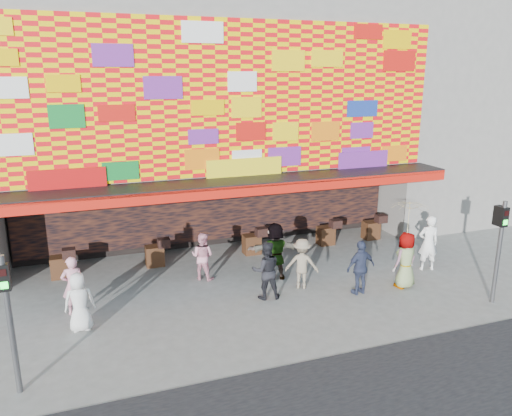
% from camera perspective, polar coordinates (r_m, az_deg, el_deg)
% --- Properties ---
extents(ground, '(90.00, 90.00, 0.00)m').
position_cam_1_polar(ground, '(14.00, 1.88, -11.89)').
color(ground, slate).
rests_on(ground, ground).
extents(shop_building, '(15.20, 9.40, 10.00)m').
position_cam_1_polar(shop_building, '(20.31, -6.65, 11.90)').
color(shop_building, gray).
rests_on(shop_building, ground).
extents(neighbor_right, '(11.00, 8.00, 12.00)m').
position_cam_1_polar(neighbor_right, '(26.33, 22.95, 13.25)').
color(neighbor_right, gray).
rests_on(neighbor_right, ground).
extents(signal_left, '(0.22, 0.20, 3.00)m').
position_cam_1_polar(signal_left, '(11.15, -26.44, -10.37)').
color(signal_left, '#59595B').
rests_on(signal_left, ground).
extents(signal_right, '(0.22, 0.20, 3.00)m').
position_cam_1_polar(signal_right, '(15.45, 26.12, -3.38)').
color(signal_right, '#59595B').
rests_on(signal_right, ground).
extents(ped_a, '(0.76, 0.50, 1.55)m').
position_cam_1_polar(ped_a, '(13.57, -19.52, -10.08)').
color(ped_a, silver).
rests_on(ped_a, ground).
extents(ped_b, '(0.62, 0.42, 1.64)m').
position_cam_1_polar(ped_b, '(14.49, -20.18, -8.31)').
color(ped_b, pink).
rests_on(ped_b, ground).
extents(ped_c, '(0.94, 0.79, 1.72)m').
position_cam_1_polar(ped_c, '(14.50, 1.15, -7.13)').
color(ped_c, black).
rests_on(ped_c, ground).
extents(ped_d, '(1.16, 0.97, 1.56)m').
position_cam_1_polar(ped_d, '(15.27, 5.26, -6.34)').
color(ped_d, gray).
rests_on(ped_d, ground).
extents(ped_e, '(1.01, 0.52, 1.66)m').
position_cam_1_polar(ped_e, '(15.11, 11.88, -6.67)').
color(ped_e, '#2F3753').
rests_on(ped_e, ground).
extents(ped_f, '(1.78, 0.78, 1.86)m').
position_cam_1_polar(ped_f, '(15.80, 2.19, -4.95)').
color(ped_f, gray).
rests_on(ped_f, ground).
extents(ped_g, '(0.96, 0.74, 1.75)m').
position_cam_1_polar(ped_g, '(15.88, 16.74, -5.73)').
color(ped_g, gray).
rests_on(ped_g, ground).
extents(ped_h, '(0.77, 0.59, 1.87)m').
position_cam_1_polar(ped_h, '(17.47, 19.10, -3.79)').
color(ped_h, white).
rests_on(ped_h, ground).
extents(ped_i, '(0.94, 0.92, 1.53)m').
position_cam_1_polar(ped_i, '(15.93, -6.14, -5.49)').
color(ped_i, pink).
rests_on(ped_i, ground).
extents(parasol, '(1.23, 1.25, 1.98)m').
position_cam_1_polar(parasol, '(15.47, 17.12, -1.09)').
color(parasol, '#D2C684').
rests_on(parasol, ground).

